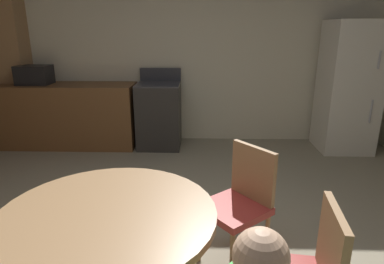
% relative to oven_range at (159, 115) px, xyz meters
% --- Properties ---
extents(wall_back, '(6.09, 0.12, 2.70)m').
position_rel_oven_range_xyz_m(wall_back, '(0.40, 0.40, 0.88)').
color(wall_back, beige).
rests_on(wall_back, ground).
extents(kitchen_counter, '(1.99, 0.60, 0.90)m').
position_rel_oven_range_xyz_m(kitchen_counter, '(-1.35, -0.00, -0.02)').
color(kitchen_counter, brown).
rests_on(kitchen_counter, ground).
extents(pantry_column, '(0.44, 0.36, 2.10)m').
position_rel_oven_range_xyz_m(pantry_column, '(-2.12, 0.18, 0.58)').
color(pantry_column, '#9E754C').
rests_on(pantry_column, ground).
extents(oven_range, '(0.60, 0.60, 1.10)m').
position_rel_oven_range_xyz_m(oven_range, '(0.00, 0.00, 0.00)').
color(oven_range, '#2D2B28').
rests_on(oven_range, ground).
extents(refrigerator, '(0.68, 0.68, 1.76)m').
position_rel_oven_range_xyz_m(refrigerator, '(2.60, -0.05, 0.41)').
color(refrigerator, silver).
rests_on(refrigerator, ground).
extents(microwave, '(0.44, 0.32, 0.26)m').
position_rel_oven_range_xyz_m(microwave, '(-1.73, -0.00, 0.56)').
color(microwave, black).
rests_on(microwave, kitchen_counter).
extents(dining_table, '(1.11, 1.11, 0.76)m').
position_rel_oven_range_xyz_m(dining_table, '(0.12, -3.12, 0.13)').
color(dining_table, '#9E754C').
rests_on(dining_table, ground).
extents(chair_northeast, '(0.56, 0.56, 0.87)m').
position_rel_oven_range_xyz_m(chair_northeast, '(0.88, -2.50, 0.03)').
color(chair_northeast, '#9E754C').
rests_on(chair_northeast, ground).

